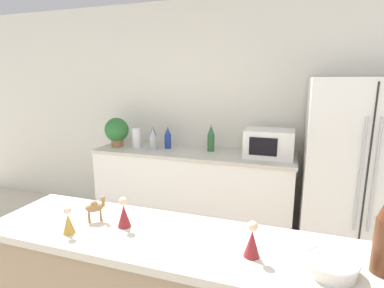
{
  "coord_description": "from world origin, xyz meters",
  "views": [
    {
      "loc": [
        0.61,
        -0.63,
        1.68
      ],
      "look_at": [
        -0.07,
        1.42,
        1.22
      ],
      "focal_mm": 28.0,
      "sensor_mm": 36.0,
      "label": 1
    }
  ],
  "objects_px": {
    "microwave": "(269,143)",
    "back_bottle_1": "(153,139)",
    "potted_plant": "(117,131)",
    "back_bottle_2": "(153,137)",
    "paper_towel_roll": "(137,138)",
    "wise_man_figurine_blue": "(252,241)",
    "wise_man_figurine_crimson": "(68,222)",
    "wise_man_figurine_purple": "(124,214)",
    "back_bottle_0": "(168,138)",
    "camel_figurine": "(95,207)",
    "back_bottle_3": "(211,139)",
    "refrigerator": "(357,173)",
    "fruit_bowl": "(331,264)"
  },
  "relations": [
    {
      "from": "microwave",
      "to": "back_bottle_1",
      "type": "xyz_separation_m",
      "value": [
        -1.25,
        -0.09,
        -0.02
      ]
    },
    {
      "from": "potted_plant",
      "to": "back_bottle_2",
      "type": "xyz_separation_m",
      "value": [
        0.43,
        0.07,
        -0.07
      ]
    },
    {
      "from": "paper_towel_roll",
      "to": "wise_man_figurine_blue",
      "type": "relative_size",
      "value": 1.52
    },
    {
      "from": "paper_towel_roll",
      "to": "back_bottle_1",
      "type": "relative_size",
      "value": 0.89
    },
    {
      "from": "paper_towel_roll",
      "to": "wise_man_figurine_crimson",
      "type": "relative_size",
      "value": 1.77
    },
    {
      "from": "microwave",
      "to": "back_bottle_2",
      "type": "relative_size",
      "value": 1.91
    },
    {
      "from": "wise_man_figurine_purple",
      "to": "back_bottle_1",
      "type": "bearing_deg",
      "value": 112.01
    },
    {
      "from": "wise_man_figurine_blue",
      "to": "wise_man_figurine_purple",
      "type": "distance_m",
      "value": 0.59
    },
    {
      "from": "back_bottle_0",
      "to": "wise_man_figurine_blue",
      "type": "bearing_deg",
      "value": -59.22
    },
    {
      "from": "wise_man_figurine_blue",
      "to": "wise_man_figurine_crimson",
      "type": "distance_m",
      "value": 0.79
    },
    {
      "from": "paper_towel_roll",
      "to": "camel_figurine",
      "type": "xyz_separation_m",
      "value": [
        0.81,
        -1.88,
        0.06
      ]
    },
    {
      "from": "paper_towel_roll",
      "to": "back_bottle_3",
      "type": "relative_size",
      "value": 0.75
    },
    {
      "from": "wise_man_figurine_blue",
      "to": "paper_towel_roll",
      "type": "bearing_deg",
      "value": 128.69
    },
    {
      "from": "wise_man_figurine_purple",
      "to": "wise_man_figurine_crimson",
      "type": "bearing_deg",
      "value": -146.62
    },
    {
      "from": "potted_plant",
      "to": "wise_man_figurine_blue",
      "type": "xyz_separation_m",
      "value": [
        1.81,
        -1.93,
        -0.02
      ]
    },
    {
      "from": "refrigerator",
      "to": "wise_man_figurine_purple",
      "type": "distance_m",
      "value": 2.27
    },
    {
      "from": "refrigerator",
      "to": "back_bottle_2",
      "type": "xyz_separation_m",
      "value": [
        -2.09,
        0.1,
        0.18
      ]
    },
    {
      "from": "microwave",
      "to": "wise_man_figurine_blue",
      "type": "height_order",
      "value": "microwave"
    },
    {
      "from": "back_bottle_2",
      "to": "wise_man_figurine_crimson",
      "type": "xyz_separation_m",
      "value": [
        0.59,
        -2.08,
        0.04
      ]
    },
    {
      "from": "paper_towel_roll",
      "to": "wise_man_figurine_purple",
      "type": "relative_size",
      "value": 1.54
    },
    {
      "from": "potted_plant",
      "to": "refrigerator",
      "type": "bearing_deg",
      "value": -0.68
    },
    {
      "from": "camel_figurine",
      "to": "wise_man_figurine_crimson",
      "type": "bearing_deg",
      "value": -104.47
    },
    {
      "from": "back_bottle_0",
      "to": "wise_man_figurine_blue",
      "type": "xyz_separation_m",
      "value": [
        1.21,
        -2.03,
        0.05
      ]
    },
    {
      "from": "back_bottle_2",
      "to": "wise_man_figurine_blue",
      "type": "relative_size",
      "value": 1.73
    },
    {
      "from": "refrigerator",
      "to": "back_bottle_1",
      "type": "relative_size",
      "value": 6.87
    },
    {
      "from": "back_bottle_2",
      "to": "fruit_bowl",
      "type": "distance_m",
      "value": 2.61
    },
    {
      "from": "back_bottle_1",
      "to": "camel_figurine",
      "type": "bearing_deg",
      "value": -72.34
    },
    {
      "from": "back_bottle_2",
      "to": "back_bottle_3",
      "type": "xyz_separation_m",
      "value": [
        0.67,
        0.05,
        0.02
      ]
    },
    {
      "from": "potted_plant",
      "to": "camel_figurine",
      "type": "xyz_separation_m",
      "value": [
        1.06,
        -1.86,
        -0.01
      ]
    },
    {
      "from": "back_bottle_2",
      "to": "wise_man_figurine_blue",
      "type": "bearing_deg",
      "value": -55.42
    },
    {
      "from": "back_bottle_0",
      "to": "back_bottle_3",
      "type": "xyz_separation_m",
      "value": [
        0.5,
        0.02,
        0.02
      ]
    },
    {
      "from": "back_bottle_0",
      "to": "camel_figurine",
      "type": "distance_m",
      "value": 2.01
    },
    {
      "from": "paper_towel_roll",
      "to": "wise_man_figurine_purple",
      "type": "bearing_deg",
      "value": -62.81
    },
    {
      "from": "camel_figurine",
      "to": "wise_man_figurine_purple",
      "type": "height_order",
      "value": "wise_man_figurine_purple"
    },
    {
      "from": "wise_man_figurine_blue",
      "to": "refrigerator",
      "type": "bearing_deg",
      "value": 69.47
    },
    {
      "from": "back_bottle_0",
      "to": "fruit_bowl",
      "type": "distance_m",
      "value": 2.52
    },
    {
      "from": "paper_towel_roll",
      "to": "back_bottle_1",
      "type": "bearing_deg",
      "value": -10.49
    },
    {
      "from": "wise_man_figurine_crimson",
      "to": "potted_plant",
      "type": "bearing_deg",
      "value": 117.0
    },
    {
      "from": "wise_man_figurine_crimson",
      "to": "fruit_bowl",
      "type": "bearing_deg",
      "value": 3.47
    },
    {
      "from": "back_bottle_0",
      "to": "back_bottle_1",
      "type": "distance_m",
      "value": 0.18
    },
    {
      "from": "potted_plant",
      "to": "camel_figurine",
      "type": "height_order",
      "value": "potted_plant"
    },
    {
      "from": "fruit_bowl",
      "to": "camel_figurine",
      "type": "bearing_deg",
      "value": 175.68
    },
    {
      "from": "microwave",
      "to": "camel_figurine",
      "type": "relative_size",
      "value": 3.98
    },
    {
      "from": "refrigerator",
      "to": "paper_towel_roll",
      "type": "height_order",
      "value": "refrigerator"
    },
    {
      "from": "potted_plant",
      "to": "microwave",
      "type": "height_order",
      "value": "potted_plant"
    },
    {
      "from": "refrigerator",
      "to": "back_bottle_0",
      "type": "relative_size",
      "value": 6.76
    },
    {
      "from": "fruit_bowl",
      "to": "wise_man_figurine_crimson",
      "type": "relative_size",
      "value": 1.48
    },
    {
      "from": "microwave",
      "to": "refrigerator",
      "type": "bearing_deg",
      "value": -6.82
    },
    {
      "from": "back_bottle_1",
      "to": "wise_man_figurine_blue",
      "type": "relative_size",
      "value": 1.71
    },
    {
      "from": "back_bottle_3",
      "to": "camel_figurine",
      "type": "relative_size",
      "value": 2.43
    }
  ]
}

